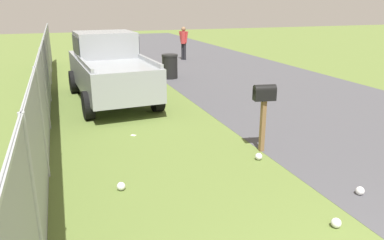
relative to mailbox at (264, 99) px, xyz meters
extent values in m
cube|color=#47474C|center=(0.61, -3.43, -1.12)|extent=(60.00, 6.89, 0.01)
cube|color=brown|center=(0.00, 0.00, -0.57)|extent=(0.09, 0.09, 1.09)
cube|color=black|center=(0.00, 0.00, 0.09)|extent=(0.27, 0.46, 0.22)
cylinder|color=black|center=(0.00, 0.00, 0.20)|extent=(0.27, 0.46, 0.20)
cube|color=red|center=(0.11, 0.00, 0.15)|extent=(0.02, 0.04, 0.18)
cube|color=#93999E|center=(5.20, 2.35, -0.24)|extent=(5.09, 2.21, 0.90)
cube|color=#93999E|center=(5.80, 2.38, 0.59)|extent=(1.80, 1.85, 0.76)
cube|color=black|center=(5.80, 2.38, 0.59)|extent=(1.75, 1.89, 0.53)
cube|color=#93999E|center=(4.05, 3.15, 0.27)|extent=(2.59, 0.24, 0.12)
cube|color=#93999E|center=(4.16, 1.40, 0.27)|extent=(2.59, 0.24, 0.12)
cylinder|color=black|center=(6.78, 3.40, -0.74)|extent=(0.77, 0.31, 0.76)
cylinder|color=black|center=(6.90, 1.50, -0.74)|extent=(0.77, 0.31, 0.76)
cylinder|color=black|center=(3.50, 3.19, -0.74)|extent=(0.77, 0.31, 0.76)
cylinder|color=black|center=(3.62, 1.29, -0.74)|extent=(0.77, 0.31, 0.76)
cylinder|color=black|center=(8.09, -0.40, -0.67)|extent=(0.62, 0.62, 0.89)
cylinder|color=black|center=(8.09, -0.40, -0.19)|extent=(0.65, 0.65, 0.08)
cylinder|color=black|center=(12.69, -2.59, -0.69)|extent=(0.14, 0.14, 0.86)
cylinder|color=black|center=(12.80, -2.51, -0.69)|extent=(0.14, 0.14, 0.86)
cylinder|color=#B23333|center=(12.74, -2.55, 0.06)|extent=(0.30, 0.30, 0.64)
sphere|color=#8C6647|center=(12.74, -2.55, 0.50)|extent=(0.23, 0.23, 0.23)
cylinder|color=#B23333|center=(12.58, -2.66, 0.09)|extent=(0.09, 0.18, 0.59)
cylinder|color=#B23333|center=(12.91, -2.44, 0.09)|extent=(0.09, 0.18, 0.59)
cylinder|color=#9EA3A8|center=(-2.54, 4.18, -0.14)|extent=(0.07, 0.07, 1.97)
cylinder|color=#9EA3A8|center=(0.24, 4.18, -0.14)|extent=(0.07, 0.07, 1.97)
cylinder|color=#9EA3A8|center=(3.02, 4.18, -0.14)|extent=(0.07, 0.07, 1.97)
cylinder|color=#9EA3A8|center=(5.80, 4.18, -0.14)|extent=(0.07, 0.07, 1.97)
cylinder|color=#9EA3A8|center=(8.58, 4.18, -0.14)|extent=(0.07, 0.07, 1.97)
cylinder|color=#9EA3A8|center=(11.37, 4.18, -0.14)|extent=(0.07, 0.07, 1.97)
cylinder|color=#9EA3A8|center=(14.15, 4.18, -0.14)|extent=(0.07, 0.07, 1.97)
cube|color=#9EA3A8|center=(4.41, 4.18, 0.82)|extent=(19.46, 0.04, 0.04)
cube|color=gray|center=(4.41, 4.18, -0.14)|extent=(19.46, 0.01, 1.97)
cube|color=silver|center=(1.84, 2.34, -1.12)|extent=(0.14, 0.14, 0.01)
sphere|color=silver|center=(-2.17, -0.56, -1.05)|extent=(0.14, 0.14, 0.14)
sphere|color=silver|center=(-0.71, 3.04, -1.05)|extent=(0.14, 0.14, 0.14)
sphere|color=silver|center=(-2.78, 0.42, -1.05)|extent=(0.14, 0.14, 0.14)
sphere|color=silver|center=(-0.39, 0.28, -1.05)|extent=(0.14, 0.14, 0.14)
camera|label=1|loc=(-6.26, 3.78, 1.85)|focal=34.56mm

